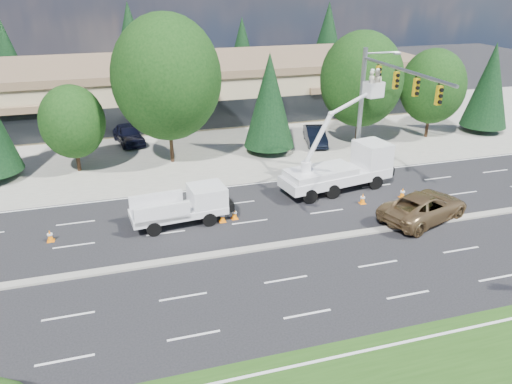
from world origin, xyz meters
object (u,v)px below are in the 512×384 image
object	(u,v)px
utility_pickup	(186,209)
minivan	(424,207)
signal_mast	(378,97)
bucket_truck	(346,164)

from	to	relation	value
utility_pickup	minivan	distance (m)	14.26
signal_mast	bucket_truck	size ratio (longest dim) A/B	1.25
bucket_truck	minivan	xyz separation A→B (m)	(2.43, -5.73, -0.91)
signal_mast	bucket_truck	distance (m)	4.94
signal_mast	minivan	bearing A→B (deg)	-89.09
utility_pickup	minivan	size ratio (longest dim) A/B	0.95
signal_mast	bucket_truck	xyz separation A→B (m)	(-2.33, -0.71, -4.30)
utility_pickup	minivan	bearing A→B (deg)	-20.01
minivan	signal_mast	bearing A→B (deg)	-18.89
utility_pickup	bucket_truck	distance (m)	11.58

